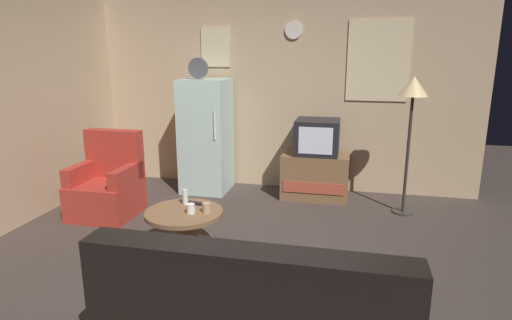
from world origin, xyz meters
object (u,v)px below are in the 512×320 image
standing_lamp (413,97)px  remote_control (195,203)px  fridge (206,136)px  wine_glass (185,197)px  coffee_table (185,232)px  mug_ceramic_tan (206,208)px  crt_tv (317,137)px  tv_stand (315,176)px  mug_ceramic_white (191,209)px  armchair (108,186)px

standing_lamp → remote_control: size_ratio=10.60×
fridge → remote_control: fridge is taller
fridge → wine_glass: fridge is taller
remote_control → fridge: bearing=116.7°
coffee_table → mug_ceramic_tan: bearing=4.3°
crt_tv → remote_control: size_ratio=3.60×
standing_lamp → mug_ceramic_tan: bearing=-140.8°
mug_ceramic_tan → fridge: bearing=109.0°
wine_glass → fridge: bearing=102.4°
wine_glass → tv_stand: bearing=57.7°
mug_ceramic_tan → coffee_table: bearing=-175.7°
crt_tv → mug_ceramic_tan: (-0.83, -1.88, -0.33)m
wine_glass → remote_control: bearing=14.3°
mug_ceramic_white → remote_control: (-0.05, 0.23, -0.03)m
wine_glass → armchair: armchair is taller
crt_tv → mug_ceramic_tan: crt_tv is taller
tv_stand → coffee_table: size_ratio=1.17×
mug_ceramic_white → armchair: bearing=149.0°
crt_tv → armchair: 2.60m
tv_stand → standing_lamp: bearing=-17.8°
standing_lamp → armchair: 3.60m
fridge → coffee_table: bearing=-77.2°
standing_lamp → mug_ceramic_white: size_ratio=17.67×
fridge → tv_stand: size_ratio=2.11×
crt_tv → remote_control: (-1.01, -1.70, -0.36)m
wine_glass → remote_control: 0.11m
standing_lamp → coffee_table: size_ratio=2.21×
standing_lamp → mug_ceramic_white: bearing=-141.7°
fridge → tv_stand: 1.54m
fridge → standing_lamp: 2.62m
crt_tv → standing_lamp: standing_lamp is taller
standing_lamp → wine_glass: (-2.16, -1.38, -0.86)m
tv_stand → coffee_table: bearing=-118.7°
mug_ceramic_white → fridge: bearing=104.9°
fridge → crt_tv: size_ratio=3.28×
tv_stand → standing_lamp: 1.55m
standing_lamp → coffee_table: (-2.11, -1.56, -1.15)m
standing_lamp → mug_ceramic_tan: size_ratio=17.67×
tv_stand → remote_control: bearing=-120.4°
coffee_table → armchair: 1.47m
tv_stand → mug_ceramic_tan: tv_stand is taller
coffee_table → mug_ceramic_tan: (0.22, 0.02, 0.26)m
fridge → armchair: fridge is taller
fridge → mug_ceramic_white: fridge is taller
fridge → remote_control: 1.78m
tv_stand → standing_lamp: size_ratio=0.53×
coffee_table → mug_ceramic_white: bearing=-23.7°
crt_tv → armchair: (-2.30, -1.13, -0.46)m
coffee_table → mug_ceramic_white: (0.08, -0.04, 0.26)m
wine_glass → mug_ceramic_white: (0.14, -0.21, -0.03)m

